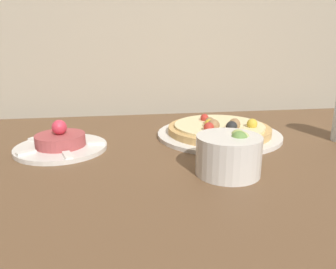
% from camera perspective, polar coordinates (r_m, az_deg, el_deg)
% --- Properties ---
extents(dining_table, '(1.31, 0.83, 0.75)m').
position_cam_1_polar(dining_table, '(0.79, 5.87, -9.77)').
color(dining_table, brown).
rests_on(dining_table, ground_plane).
extents(pizza_plate, '(0.32, 0.32, 0.06)m').
position_cam_1_polar(pizza_plate, '(0.87, 8.90, 0.66)').
color(pizza_plate, silver).
rests_on(pizza_plate, dining_table).
extents(tartare_plate, '(0.21, 0.21, 0.07)m').
position_cam_1_polar(tartare_plate, '(0.80, -18.16, -1.50)').
color(tartare_plate, silver).
rests_on(tartare_plate, dining_table).
extents(small_bowl, '(0.12, 0.12, 0.08)m').
position_cam_1_polar(small_bowl, '(0.63, 10.60, -3.34)').
color(small_bowl, silver).
rests_on(small_bowl, dining_table).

